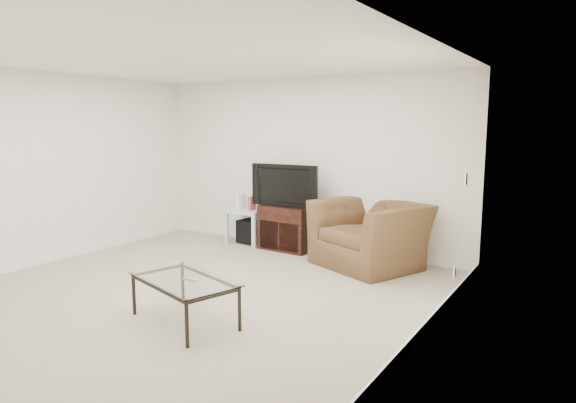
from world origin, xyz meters
The scene contains 18 objects.
floor centered at (0.00, 0.00, 0.00)m, with size 5.00×5.00×0.00m, color tan.
ceiling centered at (0.00, 0.00, 2.50)m, with size 5.00×5.00×0.00m, color white.
wall_back centered at (0.00, 2.50, 1.25)m, with size 5.00×0.02×2.50m, color silver.
wall_left centered at (-2.50, 0.00, 1.25)m, with size 0.02×5.00×2.50m, color silver.
wall_right centered at (2.50, 0.00, 1.25)m, with size 0.02×5.00×2.50m, color silver.
plate_back centered at (-1.40, 2.49, 1.25)m, with size 0.12×0.02×0.12m, color white.
plate_right_switch centered at (2.49, 1.60, 1.25)m, with size 0.02×0.09×0.13m, color white.
plate_right_outlet centered at (2.49, 1.30, 0.30)m, with size 0.02×0.08×0.12m, color white.
tv_stand centered at (-0.14, 2.28, 0.32)m, with size 0.78×0.54×0.65m, color black, non-canonical shape.
dvd_player centered at (-0.15, 2.24, 0.54)m, with size 0.45×0.31×0.06m, color black.
television centered at (-0.15, 2.25, 0.96)m, with size 0.99×0.20×0.61m, color black.
side_table centered at (-0.87, 2.28, 0.26)m, with size 0.55×0.55×0.53m, color silver, non-canonical shape.
subwoofer centered at (-0.84, 2.30, 0.19)m, with size 0.35×0.35×0.35m, color black.
game_console centered at (-1.00, 2.25, 0.65)m, with size 0.06×0.18×0.24m, color white.
game_case centered at (-0.80, 2.26, 0.63)m, with size 0.06×0.15×0.21m, color #CC4C4C.
recliner centered at (1.22, 2.05, 0.56)m, with size 1.29×0.84×1.12m, color #50371D.
coffee_table centered at (0.51, -0.65, 0.21)m, with size 1.07×0.61×0.42m, color black, non-canonical shape.
remote centered at (0.61, -0.66, 0.43)m, with size 0.17×0.05×0.02m, color #B2B2B7.
Camera 1 is at (3.72, -4.04, 1.84)m, focal length 32.00 mm.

